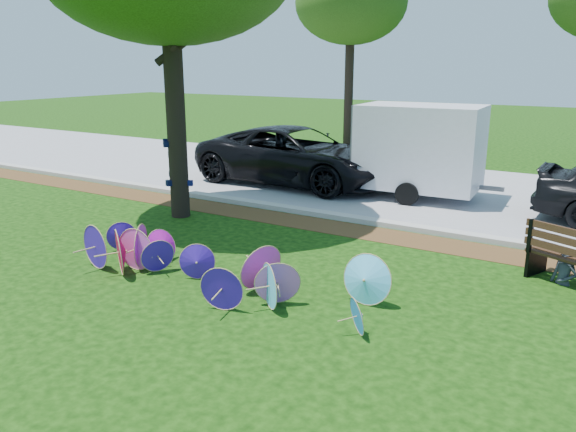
# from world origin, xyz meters

# --- Properties ---
(ground) EXTENTS (90.00, 90.00, 0.00)m
(ground) POSITION_xyz_m (0.00, 0.00, 0.00)
(ground) COLOR black
(ground) RESTS_ON ground
(mulch_strip) EXTENTS (90.00, 1.00, 0.01)m
(mulch_strip) POSITION_xyz_m (0.00, 4.50, 0.01)
(mulch_strip) COLOR #472D16
(mulch_strip) RESTS_ON ground
(curb) EXTENTS (90.00, 0.30, 0.12)m
(curb) POSITION_xyz_m (0.00, 5.20, 0.06)
(curb) COLOR #B7B5AD
(curb) RESTS_ON ground
(street) EXTENTS (90.00, 8.00, 0.01)m
(street) POSITION_xyz_m (0.00, 9.35, 0.01)
(street) COLOR gray
(street) RESTS_ON ground
(parasol_pile) EXTENTS (5.87, 1.57, 0.82)m
(parasol_pile) POSITION_xyz_m (-0.34, 0.42, 0.37)
(parasol_pile) COLOR #D50EB5
(parasol_pile) RESTS_ON ground
(black_van) EXTENTS (6.18, 2.98, 1.70)m
(black_van) POSITION_xyz_m (-2.90, 8.11, 0.85)
(black_van) COLOR black
(black_van) RESTS_ON ground
(cargo_trailer) EXTENTS (3.21, 2.13, 2.78)m
(cargo_trailer) POSITION_xyz_m (0.84, 8.26, 1.39)
(cargo_trailer) COLOR silver
(cargo_trailer) RESTS_ON ground
(person_left) EXTENTS (0.51, 0.44, 1.19)m
(person_left) POSITION_xyz_m (4.93, 3.51, 0.60)
(person_left) COLOR #313843
(person_left) RESTS_ON ground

